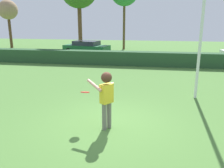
% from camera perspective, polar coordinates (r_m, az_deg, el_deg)
% --- Properties ---
extents(ground_plane, '(60.00, 60.00, 0.00)m').
position_cam_1_polar(ground_plane, '(7.86, -0.46, -9.37)').
color(ground_plane, '#4B7835').
extents(person, '(0.84, 0.47, 1.78)m').
position_cam_1_polar(person, '(7.14, -1.35, -2.30)').
color(person, slate).
rests_on(person, ground).
extents(frisbee, '(0.28, 0.28, 0.09)m').
position_cam_1_polar(frisbee, '(7.52, -6.42, -1.94)').
color(frisbee, red).
extents(lamppost, '(0.24, 0.24, 7.22)m').
position_cam_1_polar(lamppost, '(10.42, 21.01, 17.95)').
color(lamppost, silver).
rests_on(lamppost, ground).
extents(hedge_row, '(25.66, 0.90, 0.98)m').
position_cam_1_polar(hedge_row, '(17.41, 5.16, 6.05)').
color(hedge_row, '#284C2B').
rests_on(hedge_row, ground).
extents(parked_car_green, '(4.49, 2.67, 1.25)m').
position_cam_1_polar(parked_car_green, '(22.81, -6.05, 8.73)').
color(parked_car_green, '#1E6633').
rests_on(parked_car_green, ground).
extents(maple_tree, '(2.11, 2.11, 5.22)m').
position_cam_1_polar(maple_tree, '(29.91, -23.43, 15.69)').
color(maple_tree, '#533521').
rests_on(maple_tree, ground).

